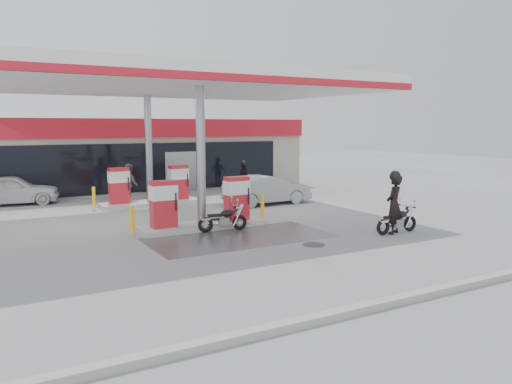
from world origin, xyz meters
TOP-DOWN VIEW (x-y plane):
  - ground at (0.00, 0.00)m, footprint 90.00×90.00m
  - wet_patch at (0.50, 0.00)m, footprint 6.00×3.00m
  - drain_cover at (2.00, -2.00)m, footprint 0.70×0.70m
  - kerb at (0.00, -7.00)m, footprint 28.00×0.25m
  - store_building at (0.01, 15.94)m, footprint 22.00×8.22m
  - canopy at (0.00, 5.00)m, footprint 16.00×10.02m
  - pump_island_near at (0.00, 2.00)m, footprint 5.14×1.30m
  - pump_island_far at (0.00, 8.00)m, footprint 5.14×1.30m
  - main_motorcycle at (5.49, -2.00)m, footprint 1.78×0.68m
  - biker_main at (5.30, -2.00)m, footprint 0.87×0.75m
  - parked_motorcycle at (0.47, 1.20)m, footprint 1.75×0.69m
  - sedan_white at (-5.57, 11.20)m, footprint 4.33×2.14m
  - attendant at (-0.67, 9.00)m, footprint 0.86×1.02m
  - hatchback_silver at (4.84, 5.60)m, footprint 4.12×1.47m
  - biker_walking at (6.05, 10.20)m, footprint 0.98×0.92m

SIDE VIEW (x-z plane):
  - ground at x=0.00m, z-range 0.00..0.00m
  - wet_patch at x=0.50m, z-range 0.00..0.00m
  - drain_cover at x=2.00m, z-range 0.00..0.01m
  - kerb at x=0.00m, z-range 0.00..0.15m
  - parked_motorcycle at x=0.47m, z-range -0.05..0.85m
  - main_motorcycle at x=5.49m, z-range -0.05..0.86m
  - hatchback_silver at x=4.84m, z-range 0.00..1.35m
  - sedan_white at x=-5.57m, z-range 0.00..1.42m
  - pump_island_near at x=0.00m, z-range -0.18..1.60m
  - pump_island_far at x=0.00m, z-range -0.18..1.60m
  - biker_walking at x=6.05m, z-range 0.00..1.62m
  - attendant at x=-0.67m, z-range 0.00..1.86m
  - biker_main at x=5.30m, z-range 0.00..2.01m
  - store_building at x=0.01m, z-range 0.01..4.01m
  - canopy at x=0.00m, z-range 2.51..8.02m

